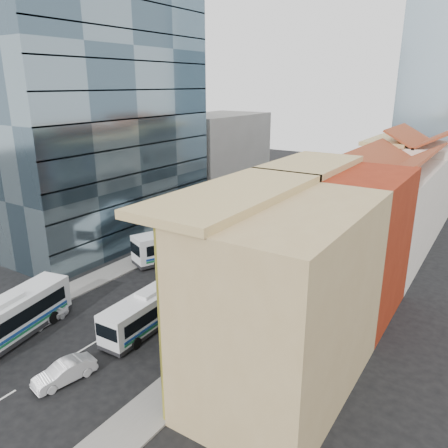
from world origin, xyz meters
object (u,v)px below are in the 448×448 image
Objects in this scene: office_tower at (100,116)px; sedan_right at (64,372)px; bus_left_far at (184,242)px; bus_right at (152,307)px; sedan_left at (46,316)px; shophouse_tan at (287,301)px; bus_left_near at (6,320)px.

sedan_right is (18.90, -21.56, -14.33)m from office_tower.
office_tower is 17.90m from bus_left_far.
bus_right is 2.72× the size of sedan_left.
office_tower is 2.99× the size of bus_right.
bus_left_far is 14.51m from bus_right.
shophouse_tan is 35.19m from office_tower.
bus_left_near is 3.49m from sedan_left.
shophouse_tan is at bearing 43.74° from sedan_right.
bus_right reaches higher than sedan_right.
bus_left_far is 1.15× the size of bus_right.
bus_left_far is at bearing 119.40° from sedan_right.
bus_left_far is (12.14, -0.31, -13.15)m from office_tower.
sedan_left is (0.00, 3.29, -1.19)m from bus_left_near.
shophouse_tan is 21.10m from bus_left_near.
bus_right is at bearing -34.56° from office_tower.
shophouse_tan reaches higher than sedan_left.
sedan_right is (7.40, -3.95, 0.05)m from sedan_left.
sedan_left is (-19.50, -3.61, -5.37)m from shophouse_tan.
bus_left_near is at bearing -173.38° from sedan_right.
office_tower is 8.14× the size of sedan_left.
bus_right is at bearing 34.02° from bus_left_near.
sedan_right is at bearing -49.09° from bus_left_far.
shophouse_tan reaches higher than bus_right.
bus_left_far is at bearing 116.23° from bus_right.
office_tower is at bearing 106.72° from bus_left_near.
office_tower is 26.68m from bus_right.
bus_left_near is at bearing -93.31° from sedan_left.
bus_left_far reaches higher than bus_right.
shophouse_tan is 20.55m from sedan_left.
bus_left_near is at bearing -61.17° from office_tower.
shophouse_tan is at bearing 7.16° from sedan_left.
bus_right is at bearing -38.52° from bus_left_far.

